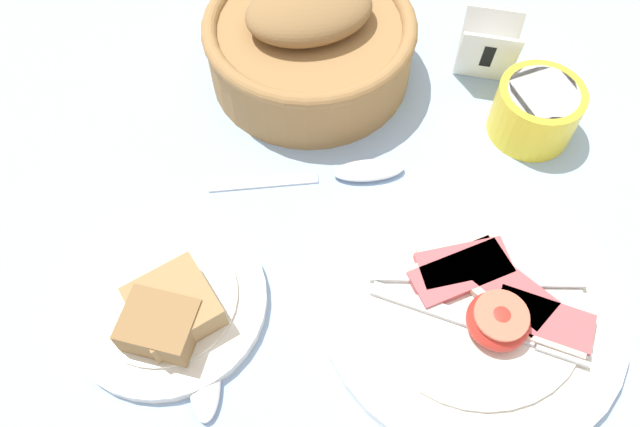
% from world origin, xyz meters
% --- Properties ---
extents(ground_plane, '(3.00, 3.00, 0.00)m').
position_xyz_m(ground_plane, '(0.00, 0.00, 0.00)').
color(ground_plane, '#93B2DB').
extents(breakfast_plate, '(0.26, 0.26, 0.04)m').
position_xyz_m(breakfast_plate, '(0.05, 0.01, 0.01)').
color(breakfast_plate, silver).
rests_on(breakfast_plate, ground_plane).
extents(bread_plate, '(0.17, 0.17, 0.05)m').
position_xyz_m(bread_plate, '(-0.21, 0.00, 0.01)').
color(bread_plate, silver).
rests_on(bread_plate, ground_plane).
extents(sugar_cup, '(0.08, 0.08, 0.06)m').
position_xyz_m(sugar_cup, '(0.13, 0.21, 0.03)').
color(sugar_cup, yellow).
rests_on(sugar_cup, ground_plane).
extents(bread_basket, '(0.22, 0.22, 0.11)m').
position_xyz_m(bread_basket, '(-0.09, 0.29, 0.05)').
color(bread_basket, olive).
rests_on(bread_basket, ground_plane).
extents(number_card, '(0.07, 0.06, 0.07)m').
position_xyz_m(number_card, '(0.09, 0.28, 0.04)').
color(number_card, white).
rests_on(number_card, ground_plane).
extents(teaspoon_by_saucer, '(0.04, 0.19, 0.01)m').
position_xyz_m(teaspoon_by_saucer, '(-0.17, -0.09, 0.01)').
color(teaspoon_by_saucer, silver).
rests_on(teaspoon_by_saucer, ground_plane).
extents(teaspoon_stray, '(0.19, 0.04, 0.01)m').
position_xyz_m(teaspoon_stray, '(-0.06, 0.15, 0.01)').
color(teaspoon_stray, silver).
rests_on(teaspoon_stray, ground_plane).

